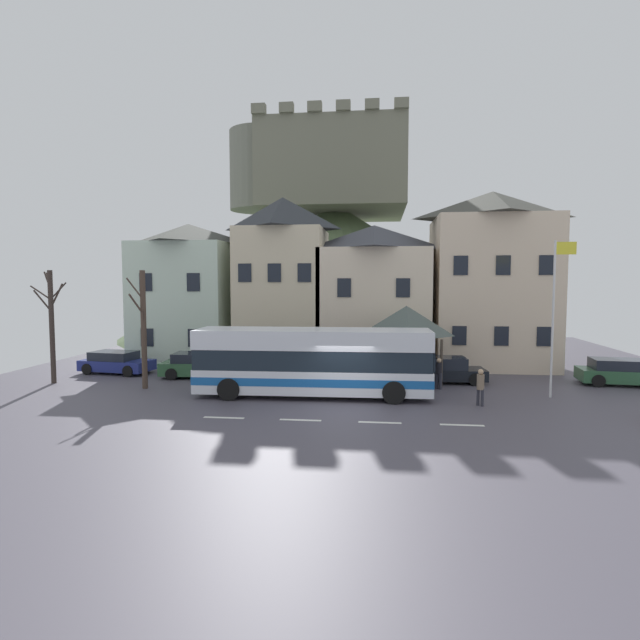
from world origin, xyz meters
The scene contains 19 objects.
ground_plane centered at (0.00, 0.00, -0.03)m, with size 40.00×60.00×0.07m.
townhouse_00 centered at (-11.19, 12.21, 4.56)m, with size 6.03×6.48×9.12m.
townhouse_01 centered at (-4.70, 11.72, 5.33)m, with size 5.38×5.51×10.66m.
townhouse_02 centered at (1.14, 12.25, 4.44)m, with size 6.79×6.57×8.88m.
townhouse_03 centered at (8.39, 12.02, 5.41)m, with size 6.99×6.11×10.82m.
hilltop_castle centered at (-3.00, 30.97, 7.25)m, with size 41.86×41.86×20.87m.
transit_bus centered at (-1.54, 2.29, 1.56)m, with size 10.78×2.89×3.09m.
bus_shelter centered at (2.92, 6.61, 3.18)m, with size 3.60×3.60×4.00m.
parked_car_00 centered at (13.74, 6.57, 0.65)m, with size 4.21×2.26×1.33m.
parked_car_01 centered at (4.89, 6.23, 0.65)m, with size 4.09×2.01×1.34m.
parked_car_02 centered at (-8.24, 6.22, 0.67)m, with size 4.57×2.24×1.36m.
parked_car_03 centered at (-13.59, 6.87, 0.63)m, with size 4.24×2.36×1.26m.
pedestrian_00 centered at (2.46, 4.37, 0.90)m, with size 0.34×0.29×1.64m.
pedestrian_01 centered at (5.74, 1.25, 0.93)m, with size 0.31×0.31×1.57m.
pedestrian_02 centered at (4.40, 4.47, 0.81)m, with size 0.32×0.29×1.53m.
public_bench centered at (0.89, 9.02, 0.47)m, with size 1.45×0.48×0.87m.
flagpole centered at (9.31, 3.20, 4.11)m, with size 0.95×0.10×7.10m.
bare_tree_00 centered at (-10.03, 3.02, 3.03)m, with size 0.82×1.50×5.82m.
bare_tree_01 centered at (-15.37, 3.76, 3.18)m, with size 2.01×1.11×5.86m.
Camera 1 is at (1.37, -20.46, 5.21)m, focal length 28.33 mm.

